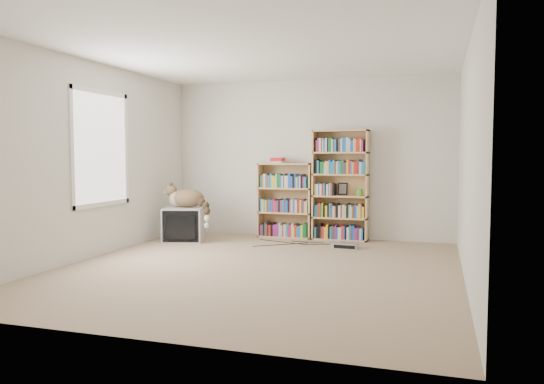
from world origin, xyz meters
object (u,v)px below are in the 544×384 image
(cat, at_px, (190,201))
(dvd_player, at_px, (345,245))
(bookcase_tall, at_px, (341,188))
(crt_tv, at_px, (184,224))
(bookcase_short, at_px, (286,203))

(cat, xyz_separation_m, dvd_player, (2.38, 0.06, -0.58))
(bookcase_tall, bearing_deg, cat, -160.04)
(bookcase_tall, bearing_deg, crt_tv, -159.93)
(bookcase_tall, height_order, dvd_player, bookcase_tall)
(bookcase_short, xyz_separation_m, dvd_player, (1.08, -0.73, -0.50))
(crt_tv, distance_m, cat, 0.37)
(cat, bearing_deg, bookcase_tall, 5.12)
(crt_tv, relative_size, bookcase_short, 0.60)
(cat, distance_m, dvd_player, 2.45)
(dvd_player, bearing_deg, crt_tv, -173.77)
(crt_tv, relative_size, cat, 0.85)
(bookcase_short, relative_size, dvd_player, 3.38)
(dvd_player, bearing_deg, bookcase_short, 149.95)
(cat, height_order, bookcase_short, bookcase_short)
(crt_tv, bearing_deg, bookcase_tall, 4.56)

